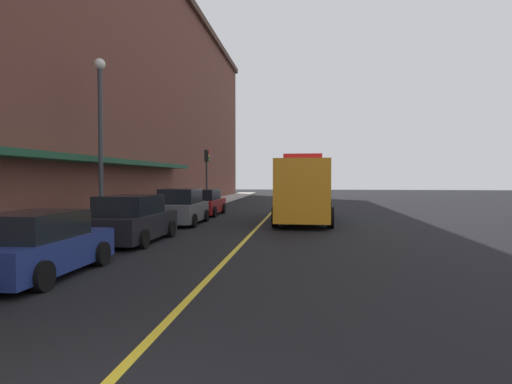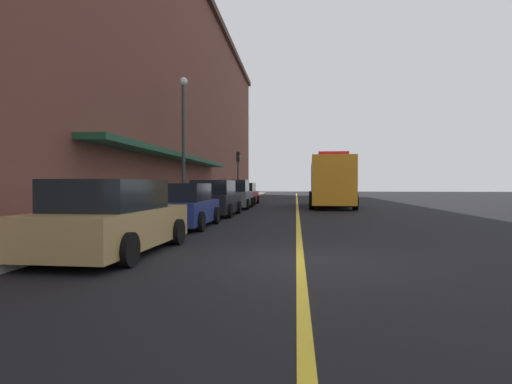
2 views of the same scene
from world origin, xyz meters
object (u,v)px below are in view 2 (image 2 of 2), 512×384
at_px(parked_car_0, 113,219).
at_px(street_lamp_left, 183,129).
at_px(parking_meter_0, 215,191).
at_px(parked_car_1, 184,207).
at_px(parked_car_2, 214,199).
at_px(parking_meter_1, 118,199).
at_px(parked_car_4, 244,194).
at_px(traffic_light_near, 238,166).
at_px(utility_truck, 331,182).
at_px(parked_car_3, 234,195).

height_order(parked_car_0, street_lamp_left, street_lamp_left).
bearing_deg(parking_meter_0, parked_car_1, -83.88).
height_order(parked_car_1, parked_car_2, parked_car_2).
xyz_separation_m(parking_meter_0, parking_meter_1, (0.00, -14.86, 0.00)).
height_order(parked_car_2, parking_meter_0, parked_car_2).
bearing_deg(parked_car_2, parked_car_4, 0.66).
bearing_deg(parking_meter_1, street_lamp_left, 93.64).
relative_size(parked_car_2, traffic_light_near, 1.06).
distance_m(parked_car_1, parking_meter_1, 2.70).
bearing_deg(parked_car_0, traffic_light_near, 4.32).
xyz_separation_m(parked_car_2, utility_truck, (6.20, 8.40, 0.84)).
height_order(parked_car_3, street_lamp_left, street_lamp_left).
distance_m(parked_car_2, parking_meter_1, 7.95).
relative_size(parked_car_3, street_lamp_left, 0.61).
bearing_deg(street_lamp_left, parked_car_0, -81.43).
bearing_deg(parked_car_1, parked_car_3, -0.61).
bearing_deg(parking_meter_1, parked_car_0, -68.12).
bearing_deg(parked_car_3, parked_car_0, 178.96).
height_order(parked_car_3, parking_meter_0, parked_car_3).
height_order(parked_car_4, street_lamp_left, street_lamp_left).
xyz_separation_m(parked_car_3, parking_meter_1, (-1.43, -13.86, 0.23)).
bearing_deg(parked_car_3, utility_truck, -69.56).
distance_m(parked_car_2, parking_meter_0, 7.17).
bearing_deg(parked_car_3, parked_car_1, 178.94).
bearing_deg(parked_car_4, parking_meter_0, 162.79).
distance_m(parked_car_4, parking_meter_0, 4.50).
relative_size(parked_car_3, utility_truck, 0.45).
xyz_separation_m(parked_car_3, traffic_light_near, (-1.36, 11.55, 2.33)).
relative_size(parked_car_0, parked_car_4, 1.01).
relative_size(parked_car_1, parking_meter_0, 3.17).
xyz_separation_m(utility_truck, traffic_light_near, (-7.49, 9.18, 1.52)).
height_order(parked_car_2, utility_truck, utility_truck).
height_order(parked_car_0, parked_car_1, parked_car_0).
bearing_deg(utility_truck, parked_car_4, -113.39).
bearing_deg(parking_meter_0, parking_meter_1, -90.00).
distance_m(utility_truck, street_lamp_left, 10.96).
xyz_separation_m(parked_car_3, utility_truck, (6.13, 2.37, 0.81)).
relative_size(parking_meter_0, parking_meter_1, 1.00).
height_order(parked_car_1, street_lamp_left, street_lamp_left).
bearing_deg(traffic_light_near, parked_car_0, -87.50).
bearing_deg(parking_meter_1, parking_meter_0, 90.00).
distance_m(parked_car_0, street_lamp_left, 13.37).
bearing_deg(traffic_light_near, street_lamp_left, -92.37).
bearing_deg(parked_car_1, street_lamp_left, 15.05).
bearing_deg(street_lamp_left, parking_meter_1, -86.36).
height_order(parked_car_0, parking_meter_1, parked_car_0).
xyz_separation_m(parked_car_0, parked_car_4, (0.03, 22.42, 0.00)).
bearing_deg(parked_car_1, parked_car_4, -0.21).
distance_m(parked_car_3, parked_car_4, 5.28).
relative_size(parked_car_2, parked_car_3, 1.09).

